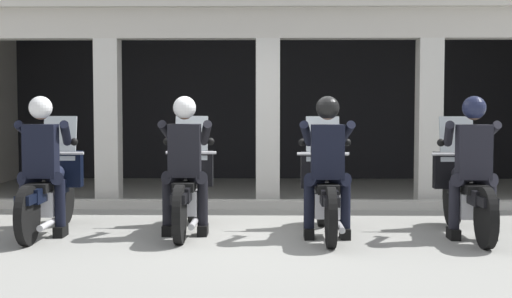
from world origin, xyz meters
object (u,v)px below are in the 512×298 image
Objects in this scene: motorcycle_far_right at (466,191)px; motorcycle_far_left at (50,189)px; motorcycle_center_left at (188,189)px; police_officer_center_right at (327,155)px; police_officer_far_right at (473,155)px; motorcycle_center_right at (325,191)px; police_officer_far_left at (42,154)px; police_officer_center_left at (185,153)px.

motorcycle_far_left is at bearing 172.11° from motorcycle_far_right.
motorcycle_far_left is 1.60m from motorcycle_center_left.
police_officer_far_right is (1.60, -0.01, 0.00)m from police_officer_center_right.
motorcycle_center_left and motorcycle_center_right have the same top height.
police_officer_far_left is at bearing 173.15° from police_officer_center_right.
police_officer_far_right is (3.20, -0.19, 0.00)m from police_officer_center_left.
police_officer_far_left is at bearing 178.00° from police_officer_center_left.
police_officer_center_left is at bearing 178.14° from motorcycle_center_right.
police_officer_center_right reaches higher than motorcycle_center_left.
motorcycle_center_right is at bearing 162.51° from police_officer_far_right.
motorcycle_far_left is 4.80m from motorcycle_far_right.
motorcycle_far_left is at bearing 167.87° from police_officer_center_left.
motorcycle_center_right is (3.20, 0.22, -0.44)m from police_officer_far_left.
motorcycle_far_left is 1.00× the size of motorcycle_far_right.
police_officer_far_right reaches higher than motorcycle_far_left.
motorcycle_center_left is (1.60, 0.11, 0.00)m from motorcycle_far_left.
police_officer_center_right is (1.60, -0.46, 0.44)m from motorcycle_center_left.
police_officer_far_left is 1.60m from police_officer_center_left.
police_officer_far_right is (1.60, -0.30, 0.44)m from motorcycle_center_right.
police_officer_far_right reaches higher than motorcycle_center_left.
police_officer_center_right is (3.20, -0.07, 0.00)m from police_officer_far_left.
motorcycle_far_left is 1.00× the size of motorcycle_center_right.
police_officer_center_left is 3.23m from motorcycle_far_right.
police_officer_center_left is 0.78× the size of motorcycle_center_right.
police_officer_far_left is at bearing -172.12° from motorcycle_center_left.
police_officer_far_right is at bearing -1.09° from police_officer_far_left.
police_officer_center_left is at bearing 174.72° from motorcycle_far_right.
motorcycle_center_right is 1.68m from police_officer_far_right.
police_officer_center_right is 1.60m from police_officer_far_right.
police_officer_center_left is (1.60, -0.17, 0.44)m from motorcycle_far_left.
police_officer_center_right is at bearing -12.29° from police_officer_center_left.
motorcycle_far_left is 1.29× the size of police_officer_center_left.
motorcycle_center_left is 1.61m from motorcycle_center_right.
motorcycle_center_right and motorcycle_far_right have the same top height.
police_officer_far_left is 3.24m from motorcycle_center_right.
police_officer_center_right is at bearing -1.31° from police_officer_far_left.
motorcycle_far_left and motorcycle_far_right have the same top height.
motorcycle_center_right is at bearing -12.29° from motorcycle_center_left.
police_officer_far_right is at bearing -14.42° from motorcycle_center_left.
police_officer_far_left is 4.82m from motorcycle_far_right.
police_officer_center_right is (-0.00, -0.28, 0.44)m from motorcycle_center_right.
motorcycle_far_right is at bearing 82.82° from police_officer_far_right.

